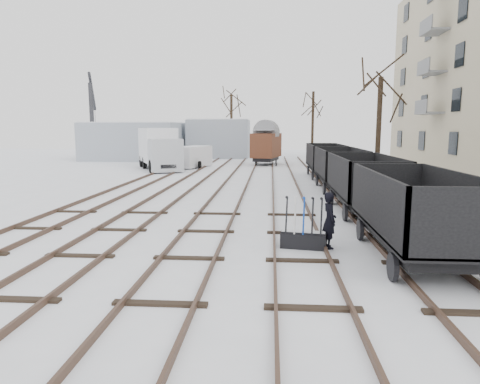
# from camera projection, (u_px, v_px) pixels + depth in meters

# --- Properties ---
(ground) EXTENTS (120.00, 120.00, 0.00)m
(ground) POSITION_uv_depth(u_px,v_px,m) (189.00, 259.00, 11.41)
(ground) COLOR white
(ground) RESTS_ON ground
(tracks) EXTENTS (13.90, 52.00, 0.16)m
(tracks) POSITION_uv_depth(u_px,v_px,m) (234.00, 187.00, 24.88)
(tracks) COLOR black
(tracks) RESTS_ON ground
(shed_left) EXTENTS (10.00, 8.00, 4.10)m
(shed_left) POSITION_uv_depth(u_px,v_px,m) (135.00, 141.00, 47.54)
(shed_left) COLOR #949EA7
(shed_left) RESTS_ON ground
(shed_right) EXTENTS (7.00, 6.00, 4.50)m
(shed_right) POSITION_uv_depth(u_px,v_px,m) (219.00, 138.00, 50.81)
(shed_right) COLOR #949EA7
(shed_right) RESTS_ON ground
(ground_frame) EXTENTS (1.35, 0.64, 1.49)m
(ground_frame) POSITION_uv_depth(u_px,v_px,m) (303.00, 239.00, 12.41)
(ground_frame) COLOR black
(ground_frame) RESTS_ON ground
(worker) EXTENTS (0.51, 0.67, 1.65)m
(worker) POSITION_uv_depth(u_px,v_px,m) (329.00, 220.00, 12.38)
(worker) COLOR black
(worker) RESTS_ON ground
(freight_wagon_a) EXTENTS (2.28, 5.70, 2.33)m
(freight_wagon_a) POSITION_uv_depth(u_px,v_px,m) (415.00, 226.00, 11.38)
(freight_wagon_a) COLOR black
(freight_wagon_a) RESTS_ON ground
(freight_wagon_b) EXTENTS (2.28, 5.70, 2.33)m
(freight_wagon_b) POSITION_uv_depth(u_px,v_px,m) (364.00, 191.00, 17.69)
(freight_wagon_b) COLOR black
(freight_wagon_b) RESTS_ON ground
(freight_wagon_c) EXTENTS (2.28, 5.70, 2.33)m
(freight_wagon_c) POSITION_uv_depth(u_px,v_px,m) (339.00, 174.00, 24.00)
(freight_wagon_c) COLOR black
(freight_wagon_c) RESTS_ON ground
(freight_wagon_d) EXTENTS (2.28, 5.70, 2.33)m
(freight_wagon_d) POSITION_uv_depth(u_px,v_px,m) (325.00, 165.00, 30.32)
(freight_wagon_d) COLOR black
(freight_wagon_d) RESTS_ON ground
(box_van_wagon) EXTENTS (3.19, 4.71, 3.29)m
(box_van_wagon) POSITION_uv_depth(u_px,v_px,m) (266.00, 144.00, 40.53)
(box_van_wagon) COLOR black
(box_van_wagon) RESTS_ON ground
(lorry) EXTENTS (4.50, 7.99, 3.47)m
(lorry) POSITION_uv_depth(u_px,v_px,m) (159.00, 148.00, 35.87)
(lorry) COLOR black
(lorry) RESTS_ON ground
(panel_van) EXTENTS (3.08, 4.62, 1.88)m
(panel_van) POSITION_uv_depth(u_px,v_px,m) (192.00, 156.00, 37.69)
(panel_van) COLOR white
(panel_van) RESTS_ON ground
(crane) EXTENTS (2.32, 5.53, 9.27)m
(crane) POSITION_uv_depth(u_px,v_px,m) (94.00, 138.00, 46.14)
(crane) COLOR #292A2E
(crane) RESTS_ON ground
(tree_near) EXTENTS (0.30, 0.30, 6.42)m
(tree_near) POSITION_uv_depth(u_px,v_px,m) (378.00, 132.00, 25.36)
(tree_near) COLOR black
(tree_near) RESTS_ON ground
(tree_far_left) EXTENTS (0.30, 0.30, 7.19)m
(tree_far_left) POSITION_uv_depth(u_px,v_px,m) (231.00, 127.00, 49.14)
(tree_far_left) COLOR black
(tree_far_left) RESTS_ON ground
(tree_far_right) EXTENTS (0.30, 0.30, 7.54)m
(tree_far_right) POSITION_uv_depth(u_px,v_px,m) (313.00, 125.00, 48.60)
(tree_far_right) COLOR black
(tree_far_right) RESTS_ON ground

